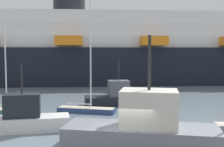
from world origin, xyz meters
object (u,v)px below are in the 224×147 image
sailboat_2 (3,109)px  fishing_boat_2 (25,117)px  fishing_boat_1 (143,129)px  fishing_boat_0 (117,97)px  cruise_ship (178,51)px  sailboat_4 (87,107)px

sailboat_2 → fishing_boat_2: size_ratio=1.34×
fishing_boat_1 → sailboat_2: bearing=151.3°
sailboat_2 → fishing_boat_0: 11.12m
fishing_boat_1 → cruise_ship: size_ratio=0.08×
sailboat_2 → cruise_ship: cruise_ship is taller
fishing_boat_1 → cruise_ship: (13.39, 36.71, 4.54)m
sailboat_4 → fishing_boat_0: bearing=65.8°
sailboat_4 → cruise_ship: size_ratio=0.09×
fishing_boat_0 → fishing_boat_1: 13.45m
sailboat_4 → fishing_boat_2: sailboat_4 is taller
fishing_boat_0 → fishing_boat_1: (0.32, -13.44, 0.32)m
sailboat_2 → fishing_boat_1: 14.90m
fishing_boat_0 → fishing_boat_2: bearing=-132.4°
sailboat_2 → cruise_ship: 36.42m
fishing_boat_1 → fishing_boat_2: size_ratio=1.51×
fishing_boat_1 → fishing_boat_2: fishing_boat_1 is taller
sailboat_2 → fishing_boat_0: (10.59, 3.33, 0.50)m
sailboat_2 → fishing_boat_2: 6.74m
sailboat_4 → fishing_boat_0: size_ratio=1.53×
sailboat_2 → fishing_boat_2: bearing=-57.9°
fishing_boat_0 → cruise_ship: cruise_ship is taller
cruise_ship → sailboat_2: bearing=-132.2°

